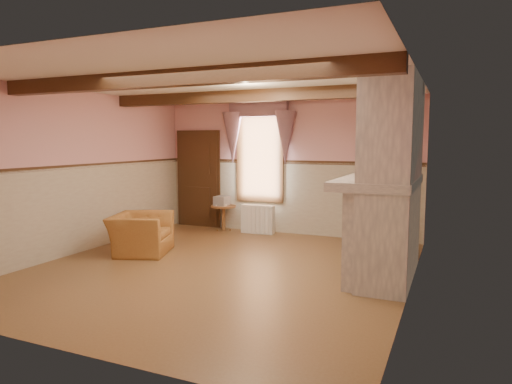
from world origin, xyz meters
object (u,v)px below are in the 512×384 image
at_px(side_table, 224,218).
at_px(radiator, 258,219).
at_px(oil_lamp, 385,166).
at_px(armchair, 141,234).
at_px(mantel_clock, 386,168).
at_px(bowl, 376,176).

height_order(side_table, radiator, radiator).
bearing_deg(oil_lamp, radiator, 151.66).
height_order(armchair, mantel_clock, mantel_clock).
bearing_deg(bowl, oil_lamp, 90.00).
xyz_separation_m(bowl, oil_lamp, (0.00, 0.84, 0.10)).
height_order(mantel_clock, oil_lamp, oil_lamp).
bearing_deg(radiator, mantel_clock, -30.41).
xyz_separation_m(side_table, mantel_clock, (3.59, -1.47, 1.25)).
xyz_separation_m(mantel_clock, oil_lamp, (0.00, -0.03, 0.04)).
relative_size(armchair, mantel_clock, 4.37).
bearing_deg(bowl, mantel_clock, 90.00).
height_order(bowl, mantel_clock, mantel_clock).
distance_m(mantel_clock, oil_lamp, 0.05).
bearing_deg(radiator, bowl, -42.71).
bearing_deg(armchair, mantel_clock, -96.58).
xyz_separation_m(armchair, radiator, (1.18, 2.37, -0.04)).
xyz_separation_m(bowl, mantel_clock, (0.00, 0.87, 0.06)).
bearing_deg(armchair, bowl, -109.02).
bearing_deg(oil_lamp, armchair, -167.56).
distance_m(side_table, bowl, 4.45).
distance_m(side_table, oil_lamp, 4.10).
bearing_deg(bowl, radiator, 139.88).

